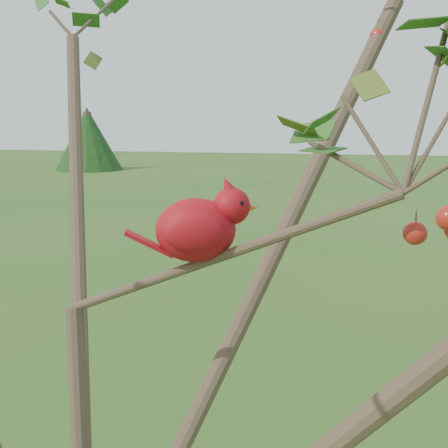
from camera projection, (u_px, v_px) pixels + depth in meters
The scene contains 3 objects.
crabapple_tree at pixel (74, 236), 0.93m from camera, with size 2.35×2.05×2.95m.
cardinal at pixel (200, 227), 0.99m from camera, with size 0.23×0.15×0.17m.
distant_trees at pixel (304, 139), 25.13m from camera, with size 38.60×15.15×3.44m.
Camera 1 is at (0.49, -0.85, 2.31)m, focal length 45.00 mm.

